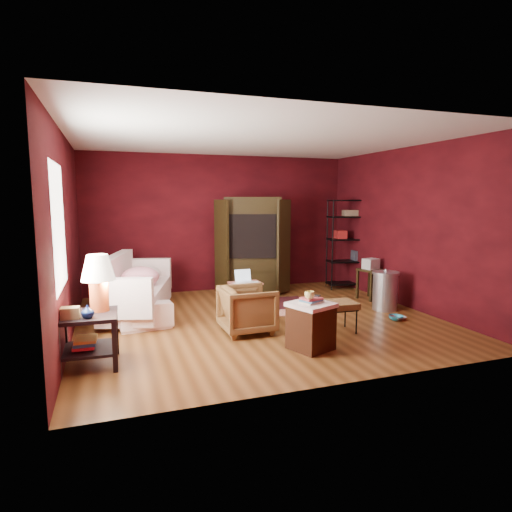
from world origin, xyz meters
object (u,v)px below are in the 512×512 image
Objects in this scene: hamper at (311,325)px; tv_armoire at (252,243)px; side_table at (93,299)px; laptop_desk at (245,285)px; armchair at (247,307)px; sofa at (137,293)px; wire_shelving at (350,240)px.

hamper is 0.36× the size of tv_armoire.
side_table is at bearing 171.39° from hamper.
side_table is 4.25m from tv_armoire.
tv_armoire is (0.54, 1.22, 0.60)m from laptop_desk.
armchair is 1.10× the size of laptop_desk.
wire_shelving reaches higher than sofa.
tv_armoire is 1.03× the size of wire_shelving.
side_table reaches higher than armchair.
sofa is 1.00× the size of tv_armoire.
armchair is at bearing 120.72° from hamper.
tv_armoire reaches higher than armchair.
laptop_desk is at bearing -100.05° from sofa.
laptop_desk is at bearing 37.25° from side_table.
sofa is 2.67m from tv_armoire.
laptop_desk is (0.37, 1.29, 0.05)m from armchair.
laptop_desk is 0.35× the size of wire_shelving.
laptop_desk is (1.82, -0.15, 0.03)m from sofa.
sofa is 4.59m from wire_shelving.
side_table reaches higher than sofa.
wire_shelving reaches higher than side_table.
sofa reaches higher than hamper.
wire_shelving reaches higher than armchair.
wire_shelving is at bearing 28.75° from side_table.
armchair is at bearing -140.32° from sofa.
tv_armoire reaches higher than side_table.
wire_shelving is at bearing -85.29° from sofa.
wire_shelving is (4.47, 0.80, 0.66)m from sofa.
armchair is at bearing 14.81° from side_table.
wire_shelving is (2.48, 3.17, 0.72)m from hamper.
hamper is at bearing -78.73° from tv_armoire.
laptop_desk is at bearing -149.72° from wire_shelving.
tv_armoire is at bearing -71.06° from sofa.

